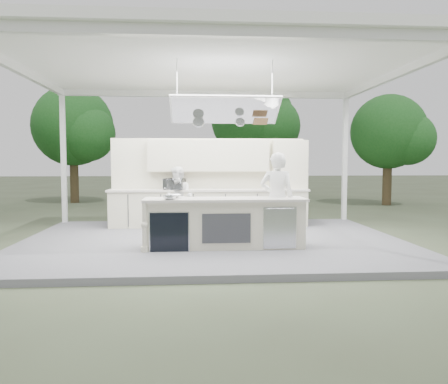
{
  "coord_description": "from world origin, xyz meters",
  "views": [
    {
      "loc": [
        -0.43,
        -9.22,
        1.77
      ],
      "look_at": [
        0.28,
        0.4,
        1.1
      ],
      "focal_mm": 35.0,
      "sensor_mm": 36.0,
      "label": 1
    }
  ],
  "objects": [
    {
      "name": "bowl_small",
      "position": [
        -0.84,
        -1.15,
        1.11
      ],
      "size": [
        0.3,
        0.3,
        0.08
      ],
      "primitive_type": "imported",
      "rotation": [
        0.0,
        0.0,
        0.24
      ],
      "color": "#B5B7BC",
      "rests_on": "demo_island"
    },
    {
      "name": "stage_deck",
      "position": [
        0.0,
        0.0,
        0.06
      ],
      "size": [
        8.0,
        6.0,
        0.12
      ],
      "primitive_type": "cube",
      "color": "slate",
      "rests_on": "ground"
    },
    {
      "name": "back_wall_unit",
      "position": [
        0.44,
        2.11,
        1.57
      ],
      "size": [
        5.05,
        0.48,
        2.25
      ],
      "color": "beige",
      "rests_on": "stage_deck"
    },
    {
      "name": "tree_cluster",
      "position": [
        -0.16,
        9.77,
        3.29
      ],
      "size": [
        19.55,
        9.4,
        5.85
      ],
      "color": "#473823",
      "rests_on": "ground"
    },
    {
      "name": "ground",
      "position": [
        0.0,
        0.0,
        0.0
      ],
      "size": [
        90.0,
        90.0,
        0.0
      ],
      "primitive_type": "plane",
      "color": "#465238",
      "rests_on": "ground"
    },
    {
      "name": "back_counter",
      "position": [
        0.0,
        1.9,
        0.6
      ],
      "size": [
        5.08,
        0.72,
        0.95
      ],
      "color": "beige",
      "rests_on": "stage_deck"
    },
    {
      "name": "tent",
      "position": [
        0.0,
        -0.01,
        3.71
      ],
      "size": [
        8.2,
        6.2,
        3.86
      ],
      "color": "white",
      "rests_on": "ground"
    },
    {
      "name": "head_chef",
      "position": [
        1.25,
        -0.7,
        1.04
      ],
      "size": [
        0.75,
        0.57,
        1.83
      ],
      "primitive_type": "imported",
      "rotation": [
        0.0,
        0.0,
        2.92
      ],
      "color": "white",
      "rests_on": "stage_deck"
    },
    {
      "name": "sous_chef",
      "position": [
        -0.75,
        1.55,
        0.88
      ],
      "size": [
        0.91,
        0.83,
        1.53
      ],
      "primitive_type": "imported",
      "rotation": [
        0.0,
        0.0,
        -0.42
      ],
      "color": "white",
      "rests_on": "stage_deck"
    },
    {
      "name": "toaster_oven",
      "position": [
        -0.87,
        1.7,
        1.21
      ],
      "size": [
        0.58,
        0.48,
        0.28
      ],
      "primitive_type": "imported",
      "rotation": [
        0.0,
        0.0,
        -0.31
      ],
      "color": "#B5B8BC",
      "rests_on": "back_counter"
    },
    {
      "name": "bowl_large",
      "position": [
        -0.79,
        -0.78,
        1.1
      ],
      "size": [
        0.33,
        0.33,
        0.07
      ],
      "primitive_type": "imported",
      "rotation": [
        0.0,
        0.0,
        -0.18
      ],
      "color": "silver",
      "rests_on": "demo_island"
    },
    {
      "name": "demo_island",
      "position": [
        0.18,
        -0.91,
        0.6
      ],
      "size": [
        3.1,
        0.79,
        0.95
      ],
      "color": "beige",
      "rests_on": "stage_deck"
    }
  ]
}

